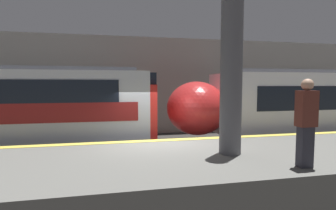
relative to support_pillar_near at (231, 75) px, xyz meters
The scene contains 5 objects.
ground_plane 3.88m from the support_pillar_near, 126.26° to the left, with size 120.00×120.00×0.00m, color #33302D.
platform 2.87m from the support_pillar_near, behind, with size 40.00×3.83×1.05m.
station_rear_barrier 8.77m from the support_pillar_near, 99.63° to the left, with size 50.00×0.15×5.37m.
support_pillar_near is the anchor object (origin of this frame).
person_waiting 1.94m from the support_pillar_near, 51.84° to the right, with size 0.38×0.24×1.83m.
Camera 1 is at (-1.38, -7.93, 2.75)m, focal length 28.00 mm.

